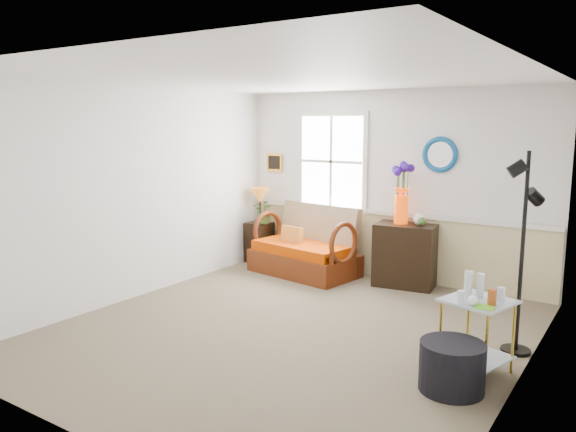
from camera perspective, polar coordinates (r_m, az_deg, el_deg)
The scene contains 19 objects.
floor at distance 6.01m, azimuth 0.18°, elevation -11.53°, with size 4.50×5.00×0.01m, color #736651.
ceiling at distance 5.64m, azimuth 0.19°, elevation 14.01°, with size 4.50×5.00×0.01m, color white.
walls at distance 5.68m, azimuth 0.18°, elevation 0.83°, with size 4.51×5.01×2.60m.
wainscot at distance 7.99m, azimuth 10.04°, elevation -3.03°, with size 4.46×0.02×0.90m, color #C7B680.
chair_rail at distance 7.89m, azimuth 10.11°, elevation 0.29°, with size 4.46×0.04×0.06m, color silver.
window at distance 8.21m, azimuth 4.46°, elevation 5.53°, with size 1.14×0.06×1.44m, color white, non-canonical shape.
picture at distance 8.77m, azimuth -1.37°, elevation 5.47°, with size 0.28×0.03×0.28m, color orange.
mirror at distance 7.57m, azimuth 15.20°, elevation 6.05°, with size 0.47×0.47×0.07m, color #18659F.
loveseat at distance 8.04m, azimuth 1.65°, elevation -2.52°, with size 1.50×0.85×0.98m, color #50270B, non-canonical shape.
throw_pillow at distance 8.11m, azimuth 0.36°, elevation -2.34°, with size 0.36×0.09×0.36m, color #D7591B, non-canonical shape.
lamp_stand at distance 8.82m, azimuth -2.94°, elevation -2.65°, with size 0.35×0.35×0.62m, color black, non-canonical shape.
table_lamp at distance 8.70m, azimuth -2.86°, elevation 1.10°, with size 0.30×0.30×0.55m, color orange, non-canonical shape.
potted_plant at distance 8.62m, azimuth -2.37°, elevation 0.18°, with size 0.34×0.38×0.29m, color #3D662B.
cabinet at distance 7.64m, azimuth 11.83°, elevation -3.90°, with size 0.78×0.50×0.84m, color black, non-canonical shape.
flower_vase at distance 7.53m, azimuth 11.47°, elevation 2.23°, with size 0.23×0.23×0.79m, color #DB3A03, non-canonical shape.
side_table at distance 5.21m, azimuth 18.60°, elevation -11.51°, with size 0.52×0.52×0.66m, color #A88224, non-canonical shape.
tabletop_items at distance 5.02m, azimuth 19.01°, elevation -7.00°, with size 0.39×0.39×0.23m, color silver, non-canonical shape.
floor_lamp at distance 5.62m, azimuth 22.68°, elevation -3.60°, with size 0.28×0.28×1.90m, color black, non-canonical shape.
ottoman at distance 4.88m, azimuth 16.31°, elevation -14.48°, with size 0.53×0.53×0.40m, color black.
Camera 1 is at (3.09, -4.69, 2.14)m, focal length 35.00 mm.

